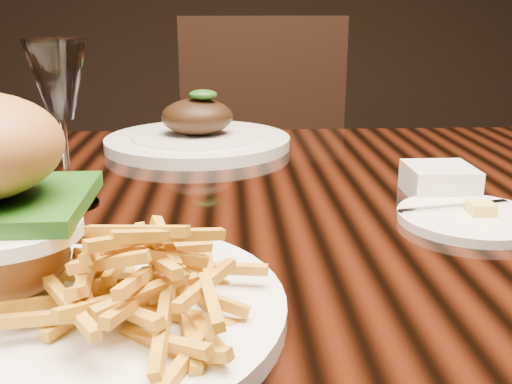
{
  "coord_description": "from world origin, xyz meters",
  "views": [
    {
      "loc": [
        -0.05,
        -0.66,
        0.97
      ],
      "look_at": [
        -0.03,
        -0.15,
        0.81
      ],
      "focal_mm": 42.0,
      "sensor_mm": 36.0,
      "label": 1
    }
  ],
  "objects_px": {
    "dining_table": "(273,264)",
    "far_dish": "(198,136)",
    "wine_glass": "(59,86)",
    "burger_plate": "(46,251)",
    "chair_far": "(268,175)"
  },
  "relations": [
    {
      "from": "dining_table",
      "to": "far_dish",
      "type": "bearing_deg",
      "value": 108.42
    },
    {
      "from": "wine_glass",
      "to": "far_dish",
      "type": "bearing_deg",
      "value": 65.55
    },
    {
      "from": "far_dish",
      "to": "wine_glass",
      "type": "bearing_deg",
      "value": -114.45
    },
    {
      "from": "wine_glass",
      "to": "far_dish",
      "type": "height_order",
      "value": "wine_glass"
    },
    {
      "from": "wine_glass",
      "to": "far_dish",
      "type": "relative_size",
      "value": 0.63
    },
    {
      "from": "burger_plate",
      "to": "chair_far",
      "type": "distance_m",
      "value": 1.21
    },
    {
      "from": "dining_table",
      "to": "wine_glass",
      "type": "bearing_deg",
      "value": 178.57
    },
    {
      "from": "burger_plate",
      "to": "far_dish",
      "type": "relative_size",
      "value": 1.07
    },
    {
      "from": "burger_plate",
      "to": "far_dish",
      "type": "distance_m",
      "value": 0.57
    },
    {
      "from": "dining_table",
      "to": "far_dish",
      "type": "xyz_separation_m",
      "value": [
        -0.1,
        0.3,
        0.09
      ]
    },
    {
      "from": "chair_far",
      "to": "dining_table",
      "type": "bearing_deg",
      "value": -96.97
    },
    {
      "from": "far_dish",
      "to": "chair_far",
      "type": "distance_m",
      "value": 0.65
    },
    {
      "from": "far_dish",
      "to": "chair_far",
      "type": "relative_size",
      "value": 0.32
    },
    {
      "from": "dining_table",
      "to": "chair_far",
      "type": "bearing_deg",
      "value": 86.36
    },
    {
      "from": "far_dish",
      "to": "dining_table",
      "type": "bearing_deg",
      "value": -71.58
    }
  ]
}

